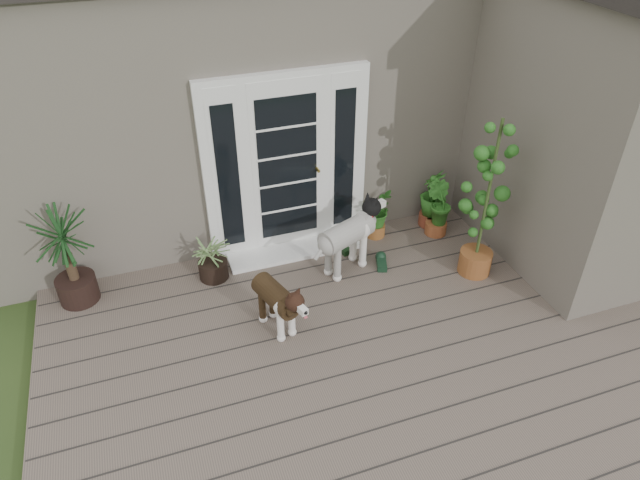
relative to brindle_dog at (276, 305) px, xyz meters
name	(u,v)px	position (x,y,z in m)	size (l,w,h in m)	color
deck	(377,369)	(0.75, -0.80, -0.37)	(6.20, 4.60, 0.12)	#6B5B4C
house_main	(257,75)	(0.75, 3.45, 1.12)	(7.40, 4.00, 3.10)	#665E54
house_wing	(586,136)	(3.65, 0.30, 1.12)	(1.60, 2.40, 3.10)	#665E54
door_unit	(287,165)	(0.55, 1.40, 0.76)	(1.90, 0.14, 2.15)	white
door_step	(294,250)	(0.55, 1.20, -0.29)	(1.60, 0.40, 0.05)	white
brindle_dog	(276,305)	(0.00, 0.00, 0.00)	(0.32, 0.74, 0.62)	#3E2A16
white_dog	(346,243)	(1.01, 0.67, 0.06)	(0.38, 0.88, 0.73)	silver
spider_plant	(212,256)	(-0.45, 1.04, -0.02)	(0.55, 0.55, 0.59)	#7B925A
yucca	(68,257)	(-1.90, 1.14, 0.26)	(0.79, 0.79, 1.14)	black
herb_a	(376,219)	(1.62, 1.20, -0.06)	(0.39, 0.39, 0.50)	#225919
herb_b	(437,216)	(2.36, 0.99, -0.05)	(0.34, 0.34, 0.51)	#245B1A
herb_c	(432,203)	(2.39, 1.20, 0.00)	(0.40, 0.40, 0.62)	#1B5618
sapling	(487,199)	(2.39, 0.15, 0.66)	(0.57, 0.57, 1.95)	#164F1C
clog_left	(343,247)	(1.12, 1.03, -0.27)	(0.14, 0.30, 0.09)	black
clog_right	(381,262)	(1.43, 0.60, -0.26)	(0.15, 0.32, 0.10)	black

